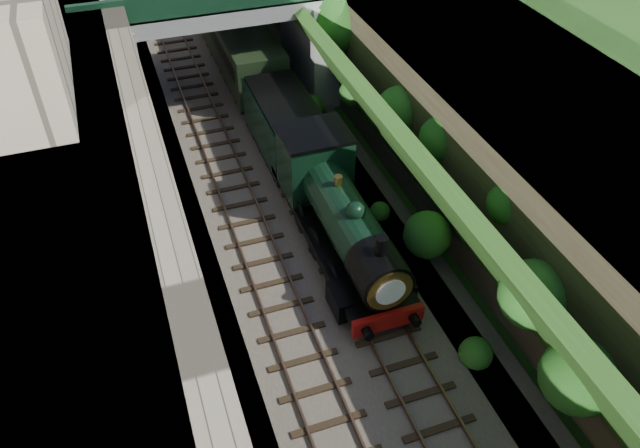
% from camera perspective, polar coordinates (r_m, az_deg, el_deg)
% --- Properties ---
extents(trackbed, '(10.00, 90.00, 0.20)m').
position_cam_1_polar(trackbed, '(33.70, -6.55, 8.62)').
color(trackbed, '#473F38').
rests_on(trackbed, ground).
extents(retaining_wall, '(1.00, 90.00, 7.00)m').
position_cam_1_polar(retaining_wall, '(31.51, -16.94, 11.82)').
color(retaining_wall, '#756B56').
rests_on(retaining_wall, ground).
extents(street_plateau_left, '(6.00, 90.00, 7.00)m').
position_cam_1_polar(street_plateau_left, '(31.67, -23.24, 10.37)').
color(street_plateau_left, '#262628').
rests_on(street_plateau_left, ground).
extents(street_plateau_right, '(8.00, 90.00, 6.25)m').
position_cam_1_polar(street_plateau_right, '(35.21, 8.75, 15.47)').
color(street_plateau_right, '#262628').
rests_on(street_plateau_right, ground).
extents(embankment_slope, '(4.62, 90.00, 6.48)m').
position_cam_1_polar(embankment_slope, '(32.72, 2.24, 13.01)').
color(embankment_slope, '#1E4714').
rests_on(embankment_slope, ground).
extents(track_left, '(2.50, 90.00, 0.20)m').
position_cam_1_polar(track_left, '(33.33, -9.92, 8.16)').
color(track_left, black).
rests_on(track_left, trackbed).
extents(track_right, '(2.50, 90.00, 0.20)m').
position_cam_1_polar(track_right, '(33.85, -4.58, 9.21)').
color(track_right, black).
rests_on(track_right, trackbed).
extents(road_bridge, '(16.00, 6.40, 7.25)m').
position_cam_1_polar(road_bridge, '(35.55, -7.18, 17.56)').
color(road_bridge, gray).
rests_on(road_bridge, ground).
extents(tree, '(3.60, 3.80, 6.60)m').
position_cam_1_polar(tree, '(34.43, 2.26, 18.08)').
color(tree, black).
rests_on(tree, ground).
extents(locomotive, '(3.10, 10.22, 3.83)m').
position_cam_1_polar(locomotive, '(24.84, 1.74, 0.81)').
color(locomotive, black).
rests_on(locomotive, trackbed).
extents(tender, '(2.70, 6.00, 3.05)m').
position_cam_1_polar(tender, '(30.69, -3.18, 8.71)').
color(tender, black).
rests_on(tender, trackbed).
extents(coach_front, '(2.90, 18.00, 3.70)m').
position_cam_1_polar(coach_front, '(41.48, -8.54, 17.81)').
color(coach_front, black).
rests_on(coach_front, trackbed).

